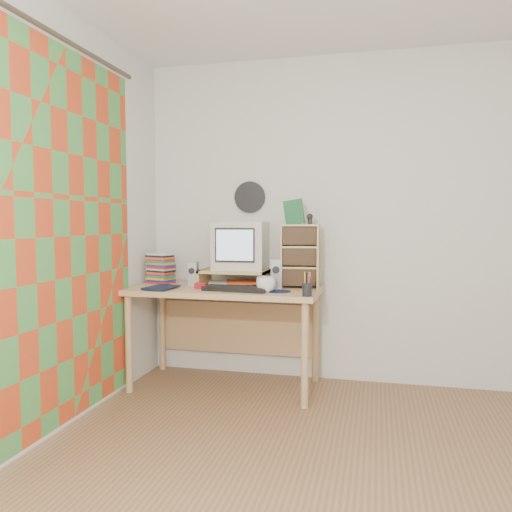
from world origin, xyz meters
The scene contains 21 objects.
floor centered at (0.00, 0.00, 0.00)m, with size 3.50×3.50×0.00m, color #916244.
back_wall centered at (0.00, 1.75, 1.25)m, with size 3.50×3.50×0.00m, color silver.
left_wall centered at (-1.75, 0.00, 1.25)m, with size 3.50×3.50×0.00m, color silver.
curtain centered at (-1.71, 0.48, 1.15)m, with size 2.20×2.20×0.00m, color #C8411C.
wall_disc centered at (-0.93, 1.73, 1.43)m, with size 0.25×0.25×0.02m, color black.
desk centered at (-1.03, 1.44, 0.62)m, with size 1.40×0.70×0.75m.
monitor_riser centered at (-0.98, 1.48, 0.84)m, with size 0.52×0.30×0.12m.
crt_monitor centered at (-0.96, 1.53, 1.05)m, with size 0.38×0.38×0.36m, color beige.
speaker_left centered at (-1.29, 1.41, 0.84)m, with size 0.07×0.07×0.18m, color #A5A5A9.
speaker_right centered at (-0.64, 1.42, 0.86)m, with size 0.08×0.08×0.21m, color #A5A5A9.
keyboard centered at (-0.90, 1.21, 0.77)m, with size 0.47×0.16×0.03m, color black.
dvd_stack centered at (-1.60, 1.50, 0.88)m, with size 0.19×0.13×0.27m, color brown, non-canonical shape.
cd_rack centered at (-0.49, 1.49, 0.98)m, with size 0.28×0.15×0.47m, color tan.
mug centered at (-0.68, 1.19, 0.80)m, with size 0.13×0.13×0.11m, color silver.
diary centered at (-1.54, 1.18, 0.77)m, with size 0.22×0.17×0.04m, color #0E1A33.
mousepad centered at (-0.60, 1.25, 0.75)m, with size 0.18×0.18×0.00m, color black.
pen_cup centered at (-0.38, 1.07, 0.81)m, with size 0.06×0.06×0.12m, color black, non-canonical shape.
papers centered at (-0.97, 1.47, 0.77)m, with size 0.32×0.24×0.04m, color silver, non-canonical shape.
red_box centered at (-1.17, 1.26, 0.77)m, with size 0.09×0.05×0.04m, color #B11223.
game_box centered at (-0.53, 1.47, 1.31)m, with size 0.14×0.03×0.18m, color #1A5B30.
webcam centered at (-0.41, 1.45, 1.26)m, with size 0.05×0.05×0.08m, color black, non-canonical shape.
Camera 1 is at (0.06, -2.14, 1.24)m, focal length 35.00 mm.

